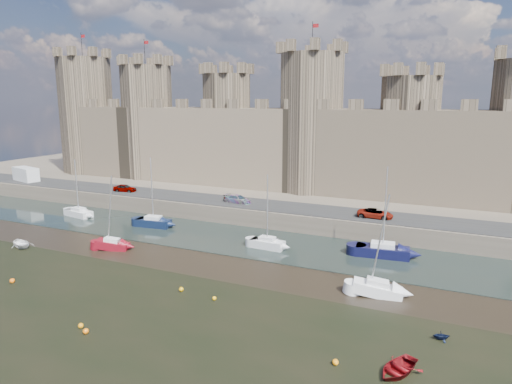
% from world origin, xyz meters
% --- Properties ---
extents(ground, '(160.00, 160.00, 0.00)m').
position_xyz_m(ground, '(0.00, 0.00, 0.00)').
color(ground, black).
rests_on(ground, ground).
extents(seaweed_patch, '(70.00, 34.00, 0.01)m').
position_xyz_m(seaweed_patch, '(0.00, -6.00, 0.01)').
color(seaweed_patch, black).
rests_on(seaweed_patch, ground).
extents(water_channel, '(160.00, 12.00, 0.08)m').
position_xyz_m(water_channel, '(0.00, 24.00, 0.04)').
color(water_channel, black).
rests_on(water_channel, ground).
extents(quay, '(160.00, 60.00, 2.50)m').
position_xyz_m(quay, '(0.00, 60.00, 1.25)').
color(quay, '#4C443A').
rests_on(quay, ground).
extents(road, '(160.00, 7.00, 0.10)m').
position_xyz_m(road, '(0.00, 34.00, 2.55)').
color(road, black).
rests_on(road, quay).
extents(castle, '(108.50, 11.00, 29.00)m').
position_xyz_m(castle, '(-0.64, 48.00, 11.67)').
color(castle, '#42382B').
rests_on(castle, quay).
extents(car_0, '(4.10, 2.12, 1.34)m').
position_xyz_m(car_0, '(-26.10, 33.18, 3.17)').
color(car_0, gray).
rests_on(car_0, quay).
extents(car_1, '(3.26, 1.15, 1.07)m').
position_xyz_m(car_1, '(-5.37, 33.79, 3.04)').
color(car_1, gray).
rests_on(car_1, quay).
extents(car_2, '(4.49, 2.18, 1.26)m').
position_xyz_m(car_2, '(-4.64, 33.52, 3.13)').
color(car_2, gray).
rests_on(car_2, quay).
extents(car_3, '(4.69, 2.23, 1.29)m').
position_xyz_m(car_3, '(16.06, 33.08, 3.15)').
color(car_3, gray).
rests_on(car_3, quay).
extents(van, '(6.51, 3.89, 2.66)m').
position_xyz_m(van, '(-50.33, 33.50, 3.83)').
color(van, silver).
rests_on(van, quay).
extents(sailboat_0, '(5.06, 2.67, 9.00)m').
position_xyz_m(sailboat_0, '(-27.89, 24.36, 0.73)').
color(sailboat_0, silver).
rests_on(sailboat_0, ground).
extents(sailboat_1, '(5.20, 2.52, 10.04)m').
position_xyz_m(sailboat_1, '(-13.71, 24.44, 0.80)').
color(sailboat_1, black).
rests_on(sailboat_1, ground).
extents(sailboat_2, '(4.35, 1.87, 9.23)m').
position_xyz_m(sailboat_2, '(4.96, 22.37, 0.76)').
color(sailboat_2, silver).
rests_on(sailboat_2, ground).
extents(sailboat_3, '(6.28, 3.01, 10.62)m').
position_xyz_m(sailboat_3, '(18.43, 25.19, 0.81)').
color(sailboat_3, black).
rests_on(sailboat_3, ground).
extents(sailboat_4, '(4.24, 2.74, 9.25)m').
position_xyz_m(sailboat_4, '(-12.24, 14.23, 0.70)').
color(sailboat_4, maroon).
rests_on(sailboat_4, ground).
extents(sailboat_5, '(4.78, 2.48, 9.83)m').
position_xyz_m(sailboat_5, '(19.72, 14.10, 0.71)').
color(sailboat_5, white).
rests_on(sailboat_5, ground).
extents(dinghy_4, '(3.71, 4.18, 0.72)m').
position_xyz_m(dinghy_4, '(23.17, 1.98, 0.36)').
color(dinghy_4, maroon).
rests_on(dinghy_4, ground).
extents(dinghy_6, '(4.48, 4.01, 0.76)m').
position_xyz_m(dinghy_6, '(-23.52, 10.45, 0.38)').
color(dinghy_6, silver).
rests_on(dinghy_6, ground).
extents(dinghy_7, '(1.68, 1.58, 0.70)m').
position_xyz_m(dinghy_7, '(25.64, 7.94, 0.35)').
color(dinghy_7, black).
rests_on(dinghy_7, ground).
extents(buoy_0, '(0.50, 0.50, 0.50)m').
position_xyz_m(buoy_0, '(-14.19, 1.92, 0.25)').
color(buoy_0, orange).
rests_on(buoy_0, ground).
extents(buoy_1, '(0.39, 0.39, 0.39)m').
position_xyz_m(buoy_1, '(6.28, 6.82, 0.20)').
color(buoy_1, '#FFAE0B').
rests_on(buoy_1, ground).
extents(buoy_2, '(0.48, 0.48, 0.48)m').
position_xyz_m(buoy_2, '(0.07, -2.69, 0.24)').
color(buoy_2, orange).
rests_on(buoy_2, ground).
extents(buoy_3, '(0.45, 0.45, 0.45)m').
position_xyz_m(buoy_3, '(2.42, 7.21, 0.22)').
color(buoy_3, '#EDA20A').
rests_on(buoy_3, ground).
extents(buoy_4, '(0.45, 0.45, 0.45)m').
position_xyz_m(buoy_4, '(-0.98, -2.16, 0.22)').
color(buoy_4, orange).
rests_on(buoy_4, ground).
extents(buoy_5, '(0.45, 0.45, 0.45)m').
position_xyz_m(buoy_5, '(19.09, 1.23, 0.23)').
color(buoy_5, orange).
rests_on(buoy_5, ground).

